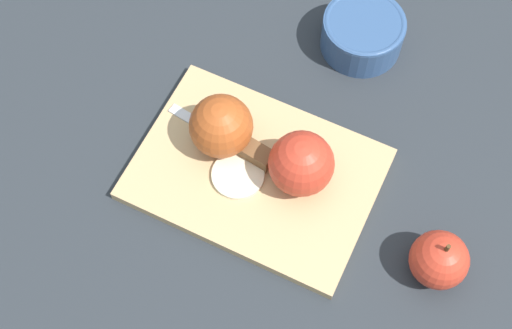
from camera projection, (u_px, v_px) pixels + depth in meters
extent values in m
plane|color=#282D33|center=(256.00, 177.00, 0.92)|extent=(4.00, 4.00, 0.00)
cube|color=tan|center=(256.00, 174.00, 0.91)|extent=(0.33, 0.25, 0.02)
sphere|color=red|center=(301.00, 164.00, 0.87)|extent=(0.08, 0.08, 0.08)
cylinder|color=beige|center=(298.00, 159.00, 0.87)|extent=(0.03, 0.07, 0.08)
sphere|color=#AD4C1E|center=(221.00, 126.00, 0.89)|extent=(0.08, 0.08, 0.08)
cylinder|color=beige|center=(215.00, 127.00, 0.89)|extent=(0.06, 0.05, 0.08)
cube|color=silver|center=(200.00, 124.00, 0.94)|extent=(0.09, 0.02, 0.00)
cube|color=brown|center=(250.00, 150.00, 0.91)|extent=(0.07, 0.03, 0.02)
cylinder|color=beige|center=(238.00, 175.00, 0.90)|extent=(0.07, 0.07, 0.01)
sphere|color=red|center=(439.00, 260.00, 0.83)|extent=(0.07, 0.07, 0.07)
cylinder|color=#4C3319|center=(448.00, 248.00, 0.80)|extent=(0.01, 0.01, 0.01)
cylinder|color=#33517F|center=(362.00, 34.00, 0.99)|extent=(0.11, 0.11, 0.05)
torus|color=#33517F|center=(365.00, 24.00, 0.97)|extent=(0.11, 0.11, 0.01)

